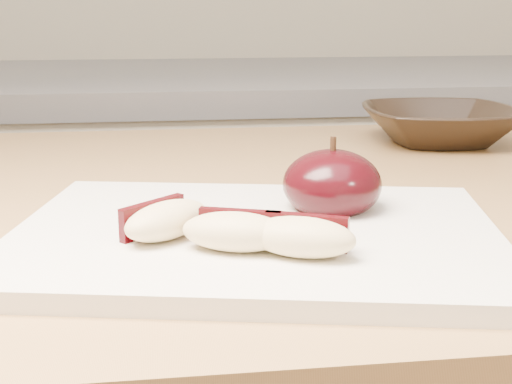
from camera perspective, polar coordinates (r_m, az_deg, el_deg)
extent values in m
cube|color=silver|center=(1.44, -6.28, -10.24)|extent=(2.40, 0.60, 0.90)
cube|color=slate|center=(1.31, -6.86, 8.69)|extent=(2.40, 0.62, 0.04)
cube|color=#A27A46|center=(0.63, -5.58, -1.71)|extent=(1.64, 0.64, 0.04)
cube|color=silver|center=(0.48, 0.00, -3.62)|extent=(0.37, 0.30, 0.01)
ellipsoid|color=black|center=(0.52, 6.10, 0.63)|extent=(0.08, 0.08, 0.05)
cylinder|color=black|center=(0.52, 6.19, 3.83)|extent=(0.00, 0.00, 0.01)
ellipsoid|color=beige|center=(0.46, -7.11, -2.25)|extent=(0.07, 0.07, 0.02)
cube|color=black|center=(0.47, -8.28, -2.04)|extent=(0.04, 0.04, 0.02)
ellipsoid|color=beige|center=(0.43, -1.68, -3.19)|extent=(0.07, 0.05, 0.02)
cube|color=black|center=(0.45, -1.28, -2.77)|extent=(0.05, 0.02, 0.02)
ellipsoid|color=beige|center=(0.42, 3.64, -3.61)|extent=(0.07, 0.06, 0.02)
cube|color=black|center=(0.44, 4.05, -3.18)|extent=(0.05, 0.03, 0.02)
imported|color=black|center=(0.86, 14.45, 5.23)|extent=(0.19, 0.19, 0.04)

